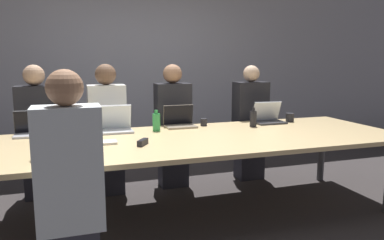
{
  "coord_description": "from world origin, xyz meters",
  "views": [
    {
      "loc": [
        -0.97,
        -3.25,
        1.5
      ],
      "look_at": [
        0.14,
        0.1,
        0.92
      ],
      "focal_mm": 35.0,
      "sensor_mm": 36.0,
      "label": 1
    }
  ],
  "objects_px": {
    "person_far_midleft": "(108,131)",
    "cup_far_center": "(204,122)",
    "laptop_far_left": "(33,128)",
    "bottle_far_center": "(156,122)",
    "laptop_near_left": "(72,152)",
    "person_far_right": "(250,125)",
    "person_near_left": "(70,189)",
    "person_far_center": "(173,128)",
    "bottle_far_midleft": "(87,125)",
    "bottle_near_left": "(37,145)",
    "laptop_far_right": "(268,117)",
    "laptop_far_center": "(180,121)",
    "bottle_far_right": "(253,118)",
    "person_far_left": "(38,134)",
    "stapler": "(143,142)",
    "cup_far_right": "(290,117)",
    "laptop_far_midleft": "(114,124)",
    "cup_far_midleft": "(87,128)"
  },
  "relations": [
    {
      "from": "laptop_far_left",
      "to": "stapler",
      "type": "bearing_deg",
      "value": -39.03
    },
    {
      "from": "laptop_near_left",
      "to": "bottle_near_left",
      "type": "xyz_separation_m",
      "value": [
        -0.24,
        0.15,
        0.04
      ]
    },
    {
      "from": "person_far_right",
      "to": "cup_far_center",
      "type": "xyz_separation_m",
      "value": [
        -0.73,
        -0.32,
        0.12
      ]
    },
    {
      "from": "person_far_left",
      "to": "stapler",
      "type": "bearing_deg",
      "value": -51.63
    },
    {
      "from": "person_far_left",
      "to": "laptop_near_left",
      "type": "relative_size",
      "value": 4.6
    },
    {
      "from": "bottle_far_midleft",
      "to": "laptop_near_left",
      "type": "distance_m",
      "value": 0.95
    },
    {
      "from": "person_far_midleft",
      "to": "cup_far_center",
      "type": "xyz_separation_m",
      "value": [
        1.01,
        -0.33,
        0.1
      ]
    },
    {
      "from": "bottle_near_left",
      "to": "bottle_far_center",
      "type": "relative_size",
      "value": 1.1
    },
    {
      "from": "bottle_far_midleft",
      "to": "person_near_left",
      "type": "xyz_separation_m",
      "value": [
        -0.17,
        -1.35,
        -0.17
      ]
    },
    {
      "from": "cup_far_right",
      "to": "bottle_far_midleft",
      "type": "bearing_deg",
      "value": -178.36
    },
    {
      "from": "laptop_far_midleft",
      "to": "bottle_near_left",
      "type": "height_order",
      "value": "laptop_far_midleft"
    },
    {
      "from": "bottle_far_midleft",
      "to": "laptop_near_left",
      "type": "bearing_deg",
      "value": -99.15
    },
    {
      "from": "bottle_far_right",
      "to": "person_near_left",
      "type": "bearing_deg",
      "value": -146.53
    },
    {
      "from": "person_far_left",
      "to": "laptop_far_center",
      "type": "height_order",
      "value": "person_far_left"
    },
    {
      "from": "stapler",
      "to": "person_far_center",
      "type": "bearing_deg",
      "value": 95.67
    },
    {
      "from": "laptop_far_left",
      "to": "bottle_far_right",
      "type": "distance_m",
      "value": 2.25
    },
    {
      "from": "person_far_midleft",
      "to": "bottle_near_left",
      "type": "relative_size",
      "value": 6.07
    },
    {
      "from": "laptop_far_center",
      "to": "bottle_far_center",
      "type": "xyz_separation_m",
      "value": [
        -0.29,
        -0.16,
        0.03
      ]
    },
    {
      "from": "bottle_far_center",
      "to": "stapler",
      "type": "bearing_deg",
      "value": -113.37
    },
    {
      "from": "cup_far_right",
      "to": "person_far_right",
      "type": "bearing_deg",
      "value": 128.92
    },
    {
      "from": "laptop_far_left",
      "to": "laptop_near_left",
      "type": "xyz_separation_m",
      "value": [
        0.34,
        -1.09,
        -0.0
      ]
    },
    {
      "from": "person_far_center",
      "to": "cup_far_midleft",
      "type": "bearing_deg",
      "value": -159.34
    },
    {
      "from": "person_far_midleft",
      "to": "laptop_far_center",
      "type": "bearing_deg",
      "value": -22.35
    },
    {
      "from": "person_far_midleft",
      "to": "cup_far_center",
      "type": "bearing_deg",
      "value": -17.95
    },
    {
      "from": "laptop_near_left",
      "to": "person_far_right",
      "type": "distance_m",
      "value": 2.55
    },
    {
      "from": "laptop_far_midleft",
      "to": "cup_far_right",
      "type": "relative_size",
      "value": 3.57
    },
    {
      "from": "person_far_midleft",
      "to": "laptop_near_left",
      "type": "relative_size",
      "value": 4.62
    },
    {
      "from": "bottle_far_right",
      "to": "person_far_left",
      "type": "bearing_deg",
      "value": 163.63
    },
    {
      "from": "person_near_left",
      "to": "person_far_right",
      "type": "distance_m",
      "value": 2.81
    },
    {
      "from": "bottle_near_left",
      "to": "cup_far_right",
      "type": "height_order",
      "value": "bottle_near_left"
    },
    {
      "from": "bottle_far_right",
      "to": "laptop_far_left",
      "type": "bearing_deg",
      "value": 173.75
    },
    {
      "from": "laptop_far_midleft",
      "to": "laptop_far_center",
      "type": "relative_size",
      "value": 1.1
    },
    {
      "from": "person_near_left",
      "to": "laptop_far_center",
      "type": "bearing_deg",
      "value": -127.32
    },
    {
      "from": "cup_far_right",
      "to": "laptop_far_center",
      "type": "height_order",
      "value": "laptop_far_center"
    },
    {
      "from": "cup_far_right",
      "to": "person_far_center",
      "type": "bearing_deg",
      "value": 162.34
    },
    {
      "from": "laptop_near_left",
      "to": "cup_far_center",
      "type": "height_order",
      "value": "laptop_near_left"
    },
    {
      "from": "bottle_far_midleft",
      "to": "bottle_far_right",
      "type": "distance_m",
      "value": 1.74
    },
    {
      "from": "bottle_far_midleft",
      "to": "person_far_center",
      "type": "bearing_deg",
      "value": 25.89
    },
    {
      "from": "bottle_near_left",
      "to": "cup_far_right",
      "type": "distance_m",
      "value": 2.82
    },
    {
      "from": "laptop_far_left",
      "to": "laptop_far_midleft",
      "type": "distance_m",
      "value": 0.77
    },
    {
      "from": "laptop_far_right",
      "to": "bottle_far_right",
      "type": "bearing_deg",
      "value": -147.81
    },
    {
      "from": "person_near_left",
      "to": "person_far_center",
      "type": "bearing_deg",
      "value": -122.4
    },
    {
      "from": "laptop_far_left",
      "to": "laptop_far_right",
      "type": "height_order",
      "value": "laptop_far_right"
    },
    {
      "from": "laptop_near_left",
      "to": "person_near_left",
      "type": "bearing_deg",
      "value": 87.36
    },
    {
      "from": "cup_far_midleft",
      "to": "laptop_far_left",
      "type": "bearing_deg",
      "value": 174.39
    },
    {
      "from": "stapler",
      "to": "person_far_right",
      "type": "bearing_deg",
      "value": 67.31
    },
    {
      "from": "cup_far_right",
      "to": "person_far_center",
      "type": "relative_size",
      "value": 0.07
    },
    {
      "from": "person_far_midleft",
      "to": "laptop_near_left",
      "type": "xyz_separation_m",
      "value": [
        -0.39,
        -1.39,
        0.13
      ]
    },
    {
      "from": "laptop_far_left",
      "to": "bottle_far_center",
      "type": "bearing_deg",
      "value": -7.57
    },
    {
      "from": "bottle_far_midleft",
      "to": "laptop_far_right",
      "type": "relative_size",
      "value": 0.66
    }
  ]
}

